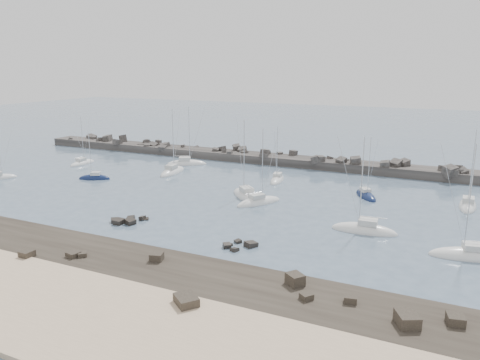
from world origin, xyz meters
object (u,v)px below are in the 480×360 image
sailboat_6 (277,180)px  sailboat_9 (364,231)px  sailboat_1 (82,164)px  sailboat_3 (172,172)px  sailboat_7 (259,203)px  sailboat_8 (366,196)px  sailboat_5 (246,196)px  sailboat_4 (187,164)px  sailboat_2 (95,178)px  sailboat_11 (470,256)px  sailboat_10 (468,206)px

sailboat_6 → sailboat_9: (20.69, -21.43, 0.02)m
sailboat_1 → sailboat_3: (23.34, 1.13, 0.03)m
sailboat_7 → sailboat_8: sailboat_7 is taller
sailboat_1 → sailboat_6: bearing=5.1°
sailboat_5 → sailboat_7: 4.23m
sailboat_5 → sailboat_8: (18.23, 9.03, -0.03)m
sailboat_8 → sailboat_5: bearing=-153.6°
sailboat_3 → sailboat_7: size_ratio=1.09×
sailboat_4 → sailboat_7: bearing=-38.3°
sailboat_4 → sailboat_9: sailboat_4 is taller
sailboat_2 → sailboat_7: size_ratio=0.76×
sailboat_3 → sailboat_6: sailboat_3 is taller
sailboat_11 → sailboat_8: bearing=127.0°
sailboat_3 → sailboat_6: bearing=7.5°
sailboat_8 → sailboat_7: bearing=-142.2°
sailboat_4 → sailboat_6: sailboat_4 is taller
sailboat_2 → sailboat_6: size_ratio=0.87×
sailboat_6 → sailboat_10: 33.25m
sailboat_1 → sailboat_5: bearing=-11.3°
sailboat_4 → sailboat_2: bearing=-114.7°
sailboat_3 → sailboat_9: 46.51m
sailboat_5 → sailboat_11: (34.10, -11.99, -0.01)m
sailboat_3 → sailboat_11: 59.60m
sailboat_5 → sailboat_9: (21.38, -8.50, -0.00)m
sailboat_5 → sailboat_6: (0.70, 12.94, -0.02)m
sailboat_11 → sailboat_6: bearing=143.3°
sailboat_5 → sailboat_8: size_ratio=1.27×
sailboat_11 → sailboat_4: bearing=151.9°
sailboat_2 → sailboat_11: 67.11m
sailboat_4 → sailboat_9: (44.49, -27.04, 0.01)m
sailboat_2 → sailboat_10: bearing=9.3°
sailboat_9 → sailboat_5: bearing=158.3°
sailboat_7 → sailboat_10: 32.75m
sailboat_3 → sailboat_7: 27.70m
sailboat_1 → sailboat_5: 45.50m
sailboat_2 → sailboat_8: bearing=11.2°
sailboat_1 → sailboat_11: sailboat_11 is taller
sailboat_2 → sailboat_7: (35.54, -1.47, 0.00)m
sailboat_7 → sailboat_10: sailboat_10 is taller
sailboat_9 → sailboat_11: sailboat_11 is taller
sailboat_3 → sailboat_8: (39.51, -1.00, -0.03)m
sailboat_10 → sailboat_3: bearing=179.8°
sailboat_1 → sailboat_11: (78.73, -20.89, 0.01)m
sailboat_10 → sailboat_11: 21.86m
sailboat_1 → sailboat_3: bearing=2.8°
sailboat_8 → sailboat_10: bearing=3.1°
sailboat_6 → sailboat_7: size_ratio=0.87×
sailboat_7 → sailboat_4: bearing=141.7°
sailboat_4 → sailboat_8: size_ratio=1.26×
sailboat_4 → sailboat_9: size_ratio=1.01×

